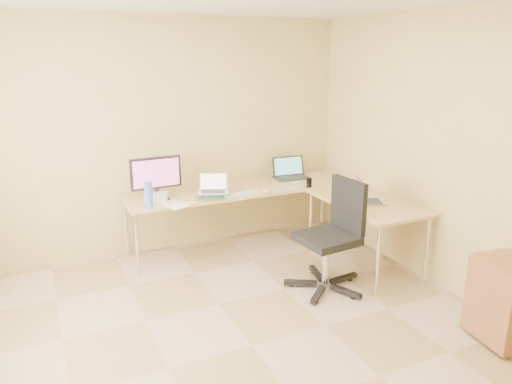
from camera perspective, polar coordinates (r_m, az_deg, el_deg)
name	(u,v)px	position (r m, az deg, el deg)	size (l,w,h in m)	color
floor	(252,346)	(3.98, -0.51, -17.68)	(4.50, 4.50, 0.00)	#C4A98D
wall_back	(168,137)	(5.51, -10.36, 6.37)	(4.50, 4.50, 0.00)	tan
wall_right	(467,159)	(4.68, 23.60, 3.53)	(4.50, 4.50, 0.00)	tan
desk_main	(242,218)	(5.60, -1.62, -3.09)	(2.65, 0.70, 0.73)	tan
desk_return	(364,234)	(5.26, 12.64, -4.80)	(0.70, 1.30, 0.73)	tan
monitor	(156,178)	(5.11, -11.68, 1.60)	(0.53, 0.17, 0.46)	black
book_stack	(214,191)	(5.26, -5.01, 0.06)	(0.25, 0.34, 0.06)	#298A6F
laptop_center	(213,184)	(5.09, -5.07, 1.00)	(0.31, 0.24, 0.20)	silver
laptop_black	(291,168)	(5.89, 4.19, 2.84)	(0.41, 0.30, 0.26)	#242424
keyboard	(241,194)	(5.22, -1.81, -0.24)	(0.40, 0.11, 0.02)	silver
mouse	(266,191)	(5.29, 1.17, 0.07)	(0.09, 0.06, 0.03)	white
mug	(160,197)	(5.09, -11.27, -0.53)	(0.10, 0.10, 0.09)	silver
cd_stack	(192,198)	(5.08, -7.53, -0.76)	(0.13, 0.13, 0.03)	silver
water_bottle	(149,195)	(4.85, -12.54, -0.37)	(0.08, 0.08, 0.27)	#4373D3
papers	(174,205)	(4.95, -9.63, -1.48)	(0.21, 0.30, 0.01)	white
white_box	(156,197)	(5.12, -11.68, -0.55)	(0.23, 0.17, 0.08)	silver
desk_fan	(148,186)	(5.19, -12.59, 0.68)	(0.21, 0.21, 0.26)	silver
black_cup	(309,183)	(5.54, 6.27, 1.11)	(0.06, 0.06, 0.11)	black
laptop_return	(372,193)	(5.06, 13.49, -0.07)	(0.25, 0.32, 0.21)	#ACADB5
office_chair	(327,240)	(4.65, 8.32, -5.63)	(0.65, 0.65, 1.08)	black
cabinet	(505,300)	(4.31, 27.31, -11.26)	(0.38, 0.47, 0.65)	#A47847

